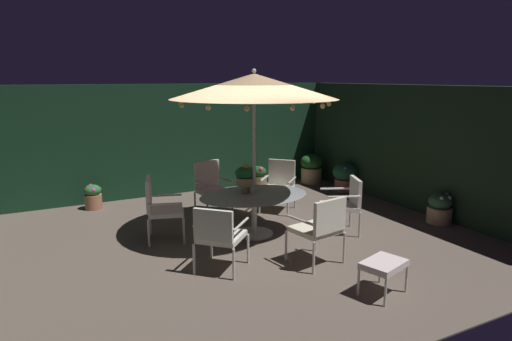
% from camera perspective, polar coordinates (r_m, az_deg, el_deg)
% --- Properties ---
extents(ground_plane, '(8.10, 7.18, 0.02)m').
position_cam_1_polar(ground_plane, '(7.51, -1.97, -8.64)').
color(ground_plane, brown).
extents(hedge_backdrop_rear, '(8.10, 0.30, 2.47)m').
position_cam_1_polar(hedge_backdrop_rear, '(10.34, -10.27, 3.98)').
color(hedge_backdrop_rear, '#15331F').
rests_on(hedge_backdrop_rear, ground_plane).
extents(hedge_backdrop_right, '(0.30, 7.18, 2.47)m').
position_cam_1_polar(hedge_backdrop_right, '(9.49, 19.75, 2.78)').
color(hedge_backdrop_right, '#1D311F').
rests_on(hedge_backdrop_right, ground_plane).
extents(patio_dining_table, '(1.88, 1.35, 0.70)m').
position_cam_1_polar(patio_dining_table, '(7.48, -0.24, -3.97)').
color(patio_dining_table, silver).
rests_on(patio_dining_table, ground_plane).
extents(patio_umbrella, '(2.70, 2.70, 2.75)m').
position_cam_1_polar(patio_umbrella, '(7.20, -0.26, 10.68)').
color(patio_umbrella, silver).
rests_on(patio_umbrella, ground_plane).
extents(centerpiece_planter, '(0.36, 0.36, 0.49)m').
position_cam_1_polar(centerpiece_planter, '(7.49, -1.31, -0.71)').
color(centerpiece_planter, tan).
rests_on(centerpiece_planter, patio_dining_table).
extents(patio_chair_north, '(0.63, 0.62, 1.01)m').
position_cam_1_polar(patio_chair_north, '(8.79, -5.82, -1.76)').
color(patio_chair_north, beige).
rests_on(patio_chair_north, ground_plane).
extents(patio_chair_northeast, '(0.71, 0.71, 1.05)m').
position_cam_1_polar(patio_chair_northeast, '(7.38, -12.29, -4.33)').
color(patio_chair_northeast, beige).
rests_on(patio_chair_northeast, ground_plane).
extents(patio_chair_east, '(0.85, 0.85, 0.94)m').
position_cam_1_polar(patio_chair_east, '(6.10, -4.79, -8.00)').
color(patio_chair_east, silver).
rests_on(patio_chair_east, ground_plane).
extents(patio_chair_southeast, '(0.73, 0.70, 0.99)m').
position_cam_1_polar(patio_chair_southeast, '(6.36, 8.27, -6.93)').
color(patio_chair_southeast, beige).
rests_on(patio_chair_southeast, ground_plane).
extents(patio_chair_south, '(0.78, 0.76, 0.95)m').
position_cam_1_polar(patio_chair_south, '(7.75, 11.31, -3.85)').
color(patio_chair_south, silver).
rests_on(patio_chair_south, ground_plane).
extents(patio_chair_southwest, '(0.86, 0.86, 0.99)m').
position_cam_1_polar(patio_chair_southwest, '(8.94, 3.00, -1.57)').
color(patio_chair_southwest, silver).
rests_on(patio_chair_southwest, ground_plane).
extents(ottoman_footrest, '(0.63, 0.54, 0.43)m').
position_cam_1_polar(ottoman_footrest, '(5.76, 15.99, -11.60)').
color(ottoman_footrest, beige).
rests_on(ottoman_footrest, ground_plane).
extents(potted_plant_right_far, '(0.39, 0.39, 0.56)m').
position_cam_1_polar(potted_plant_right_far, '(10.62, 0.32, -0.88)').
color(potted_plant_right_far, olive).
rests_on(potted_plant_right_far, ground_plane).
extents(potted_plant_front_corner, '(0.55, 0.55, 0.73)m').
position_cam_1_polar(potted_plant_front_corner, '(11.30, 7.10, 0.31)').
color(potted_plant_front_corner, tan).
rests_on(potted_plant_front_corner, ground_plane).
extents(potted_plant_back_right, '(0.61, 0.61, 0.65)m').
position_cam_1_polar(potted_plant_back_right, '(10.68, 11.39, -0.66)').
color(potted_plant_back_right, '#AE5C4F').
rests_on(potted_plant_back_right, ground_plane).
extents(potted_plant_left_far, '(0.44, 0.44, 0.55)m').
position_cam_1_polar(potted_plant_left_far, '(8.82, 22.43, -4.48)').
color(potted_plant_left_far, tan).
rests_on(potted_plant_left_far, ground_plane).
extents(potted_plant_right_near, '(0.34, 0.34, 0.50)m').
position_cam_1_polar(potted_plant_right_near, '(9.59, -20.09, -3.15)').
color(potted_plant_right_near, '#A66D4D').
rests_on(potted_plant_right_near, ground_plane).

